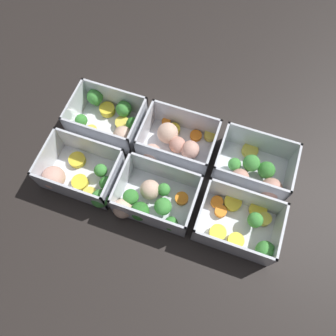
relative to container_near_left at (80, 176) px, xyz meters
name	(u,v)px	position (x,y,z in m)	size (l,w,h in m)	color
ground_plane	(168,173)	(0.18, 0.08, -0.03)	(4.00, 4.00, 0.00)	#282321
container_near_left	(80,176)	(0.00, 0.00, 0.00)	(0.17, 0.13, 0.08)	silver
container_near_center	(151,200)	(0.17, 0.00, 0.00)	(0.17, 0.13, 0.08)	silver
container_near_right	(242,225)	(0.36, 0.01, 0.00)	(0.17, 0.13, 0.08)	silver
container_far_left	(111,119)	(0.01, 0.16, 0.00)	(0.17, 0.12, 0.08)	silver
container_far_center	(175,142)	(0.17, 0.15, 0.00)	(0.17, 0.14, 0.08)	silver
container_far_right	(255,171)	(0.36, 0.14, 0.00)	(0.17, 0.15, 0.08)	silver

